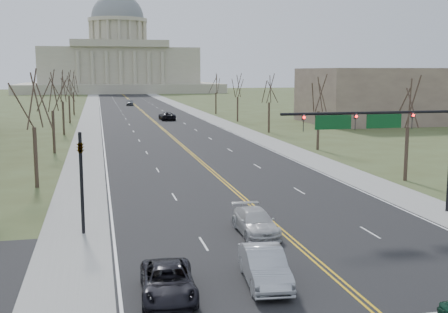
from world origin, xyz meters
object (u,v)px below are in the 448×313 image
signal_mast (383,129)px  signal_left (81,171)px  car_sb_outer_lead (168,282)px  car_far_nb (167,116)px  car_sb_inner_second (255,222)px  car_far_sb (130,103)px  car_sb_inner_lead (264,266)px

signal_mast → signal_left: size_ratio=2.02×
signal_mast → car_sb_outer_lead: signal_mast is taller
car_far_nb → car_sb_inner_second: bearing=83.9°
signal_mast → car_far_nb: (-4.66, 76.68, -4.94)m
car_sb_outer_lead → car_far_sb: 136.87m
car_sb_inner_second → car_far_nb: size_ratio=0.85×
car_sb_outer_lead → car_sb_inner_second: 10.16m
signal_mast → car_sb_inner_lead: (-10.87, -9.84, -4.95)m
signal_mast → car_sb_inner_second: size_ratio=2.45×
signal_mast → car_sb_inner_lead: size_ratio=2.49×
car_sb_inner_lead → car_far_sb: (1.89, 136.15, 0.01)m
car_sb_inner_lead → car_sb_outer_lead: size_ratio=1.00×
car_sb_outer_lead → car_sb_inner_second: car_sb_inner_second is taller
signal_left → car_sb_inner_second: signal_left is taller
signal_left → signal_mast: bearing=-0.0°
car_sb_inner_second → car_far_sb: 128.61m
signal_mast → car_far_nb: signal_mast is taller
signal_left → car_far_sb: bearing=85.5°
car_sb_inner_lead → car_far_nb: bearing=91.3°
signal_left → car_sb_inner_second: size_ratio=1.21×
car_sb_outer_lead → car_sb_inner_second: bearing=56.2°
car_far_nb → signal_mast: bearing=90.7°
car_sb_inner_lead → car_far_nb: 86.74m
car_sb_outer_lead → car_far_nb: bearing=86.3°
signal_left → car_far_nb: 78.05m
signal_mast → car_sb_inner_lead: 15.48m
car_far_nb → car_far_sb: size_ratio=1.21×
signal_left → car_sb_inner_lead: 13.06m
signal_mast → car_sb_inner_lead: signal_mast is taller
signal_mast → car_sb_inner_lead: bearing=-137.8°
signal_mast → car_sb_outer_lead: (-15.27, -10.42, -5.07)m
signal_mast → car_far_sb: (-8.98, 126.30, -4.93)m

